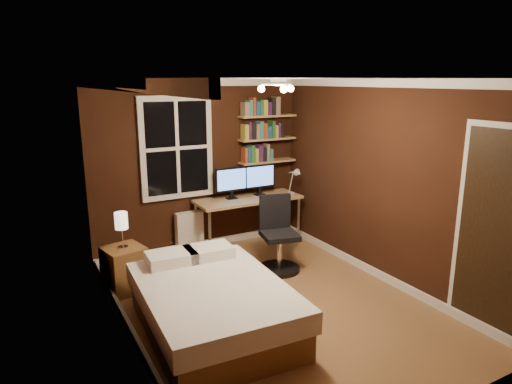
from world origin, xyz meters
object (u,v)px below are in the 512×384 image
bed (212,305)px  office_chair (278,242)px  bedside_lamp (122,230)px  monitor_left (231,183)px  desk (248,202)px  desk_lamp (294,181)px  monitor_right (260,180)px  radiator (189,232)px  nightstand (125,269)px

bed → office_chair: office_chair is taller
bedside_lamp → monitor_left: bearing=21.8°
desk → desk_lamp: size_ratio=3.65×
bed → monitor_left: (1.21, 2.05, 0.73)m
bed → desk: desk is taller
bed → office_chair: 1.71m
desk → office_chair: office_chair is taller
monitor_right → bed: bearing=-129.5°
monitor_left → monitor_right: (0.48, 0.00, 0.00)m
bed → monitor_right: 2.75m
radiator → desk_lamp: desk_lamp is taller
bedside_lamp → radiator: size_ratio=0.72×
desk_lamp → monitor_right: bearing=151.8°
bed → nightstand: bed is taller
desk_lamp → desk: bearing=166.6°
monitor_right → nightstand: bearing=-162.5°
radiator → monitor_left: monitor_left is taller
monitor_left → desk_lamp: bearing=-14.8°
radiator → desk: desk is taller
bedside_lamp → radiator: 1.49m
monitor_left → monitor_right: size_ratio=1.00×
desk → desk_lamp: 0.78m
bedside_lamp → office_chair: office_chair is taller
bedside_lamp → monitor_left: (1.78, 0.71, 0.23)m
desk → monitor_right: bearing=18.3°
bed → monitor_left: bearing=62.2°
radiator → monitor_left: bearing=-11.6°
nightstand → monitor_left: size_ratio=1.07×
bed → monitor_left: 2.49m
monitor_right → office_chair: monitor_right is taller
monitor_left → monitor_right: same height
nightstand → monitor_right: (2.26, 0.71, 0.72)m
bed → nightstand: bearing=115.7°
radiator → nightstand: bearing=-143.6°
monitor_left → nightstand: bearing=-158.2°
desk_lamp → office_chair: bearing=-133.5°
desk → monitor_left: bearing=161.4°
monitor_left → bed: bearing=-120.6°
bedside_lamp → desk: size_ratio=0.27×
nightstand → monitor_right: 2.47m
desk_lamp → office_chair: desk_lamp is taller
desk → bed: bearing=-126.4°
desk → office_chair: (-0.06, -0.98, -0.32)m
monitor_left → radiator: bearing=168.4°
radiator → office_chair: (0.81, -1.19, 0.08)m
radiator → desk: 0.98m
monitor_right → monitor_left: bearing=180.0°
bed → radiator: (0.58, 2.18, 0.03)m
bed → bedside_lamp: size_ratio=4.46×
desk → monitor_left: 0.39m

